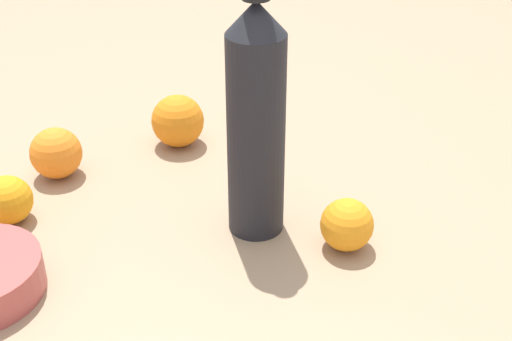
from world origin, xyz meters
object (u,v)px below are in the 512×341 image
Objects in this scene: orange_0 at (8,200)px; orange_2 at (178,121)px; water_bottle at (256,121)px; orange_1 at (347,225)px; orange_3 at (56,153)px.

orange_0 is 0.79× the size of orange_2.
water_bottle is 0.33m from orange_0.
orange_1 is 0.80× the size of orange_2.
water_bottle reaches higher than orange_1.
water_bottle is 0.26m from orange_2.
orange_2 is 1.10× the size of orange_3.
orange_3 is (0.18, -0.03, -0.00)m from orange_2.
orange_3 reaches higher than orange_1.
orange_3 is at bearing -153.83° from water_bottle.
orange_3 is at bearing -10.24° from orange_2.
orange_3 is at bearing -146.66° from orange_0.
orange_1 is (-0.28, 0.31, 0.00)m from orange_0.
water_bottle is 0.32m from orange_3.
orange_2 reaches higher than orange_1.
orange_0 is 0.28m from orange_2.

